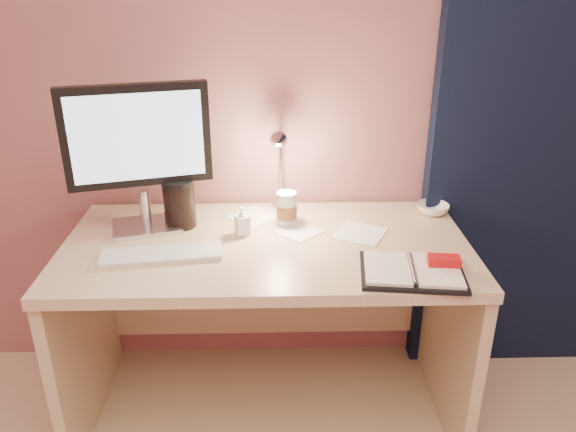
{
  "coord_description": "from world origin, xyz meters",
  "views": [
    {
      "loc": [
        0.03,
        -0.36,
        1.6
      ],
      "look_at": [
        0.07,
        1.33,
        0.85
      ],
      "focal_mm": 35.0,
      "sensor_mm": 36.0,
      "label": 1
    }
  ],
  "objects_px": {
    "keyboard": "(162,255)",
    "lotion_bottle": "(242,221)",
    "dark_jar": "(180,205)",
    "bowl": "(433,209)",
    "coffee_cup": "(287,209)",
    "monitor": "(138,146)",
    "planner": "(415,270)",
    "desk": "(267,287)",
    "desk_lamp": "(283,163)"
  },
  "relations": [
    {
      "from": "desk",
      "to": "lotion_bottle",
      "type": "height_order",
      "value": "lotion_bottle"
    },
    {
      "from": "lotion_bottle",
      "to": "bowl",
      "type": "bearing_deg",
      "value": 12.55
    },
    {
      "from": "dark_jar",
      "to": "keyboard",
      "type": "bearing_deg",
      "value": -96.63
    },
    {
      "from": "planner",
      "to": "desk_lamp",
      "type": "bearing_deg",
      "value": 137.95
    },
    {
      "from": "monitor",
      "to": "bowl",
      "type": "distance_m",
      "value": 1.12
    },
    {
      "from": "keyboard",
      "to": "monitor",
      "type": "bearing_deg",
      "value": 105.13
    },
    {
      "from": "desk",
      "to": "desk_lamp",
      "type": "xyz_separation_m",
      "value": [
        0.06,
        0.15,
        0.44
      ]
    },
    {
      "from": "bowl",
      "to": "lotion_bottle",
      "type": "distance_m",
      "value": 0.74
    },
    {
      "from": "coffee_cup",
      "to": "desk_lamp",
      "type": "distance_m",
      "value": 0.17
    },
    {
      "from": "coffee_cup",
      "to": "desk_lamp",
      "type": "relative_size",
      "value": 0.36
    },
    {
      "from": "bowl",
      "to": "desk",
      "type": "bearing_deg",
      "value": -166.41
    },
    {
      "from": "desk",
      "to": "lotion_bottle",
      "type": "relative_size",
      "value": 13.46
    },
    {
      "from": "bowl",
      "to": "dark_jar",
      "type": "xyz_separation_m",
      "value": [
        -0.95,
        -0.08,
        0.06
      ]
    },
    {
      "from": "desk",
      "to": "dark_jar",
      "type": "distance_m",
      "value": 0.44
    },
    {
      "from": "bowl",
      "to": "coffee_cup",
      "type": "bearing_deg",
      "value": -172.45
    },
    {
      "from": "monitor",
      "to": "planner",
      "type": "height_order",
      "value": "monitor"
    },
    {
      "from": "keyboard",
      "to": "coffee_cup",
      "type": "height_order",
      "value": "coffee_cup"
    },
    {
      "from": "planner",
      "to": "bowl",
      "type": "bearing_deg",
      "value": 75.62
    },
    {
      "from": "keyboard",
      "to": "desk",
      "type": "bearing_deg",
      "value": 19.15
    },
    {
      "from": "coffee_cup",
      "to": "lotion_bottle",
      "type": "relative_size",
      "value": 1.18
    },
    {
      "from": "monitor",
      "to": "keyboard",
      "type": "xyz_separation_m",
      "value": [
        0.09,
        -0.22,
        -0.31
      ]
    },
    {
      "from": "keyboard",
      "to": "lotion_bottle",
      "type": "relative_size",
      "value": 3.76
    },
    {
      "from": "keyboard",
      "to": "planner",
      "type": "xyz_separation_m",
      "value": [
        0.8,
        -0.13,
        0.0
      ]
    },
    {
      "from": "monitor",
      "to": "keyboard",
      "type": "distance_m",
      "value": 0.39
    },
    {
      "from": "coffee_cup",
      "to": "desk",
      "type": "bearing_deg",
      "value": -133.06
    },
    {
      "from": "keyboard",
      "to": "dark_jar",
      "type": "distance_m",
      "value": 0.25
    },
    {
      "from": "desk",
      "to": "keyboard",
      "type": "height_order",
      "value": "keyboard"
    },
    {
      "from": "keyboard",
      "to": "coffee_cup",
      "type": "distance_m",
      "value": 0.49
    },
    {
      "from": "bowl",
      "to": "dark_jar",
      "type": "bearing_deg",
      "value": -174.91
    },
    {
      "from": "coffee_cup",
      "to": "keyboard",
      "type": "bearing_deg",
      "value": -148.79
    },
    {
      "from": "bowl",
      "to": "planner",
      "type": "bearing_deg",
      "value": -111.01
    },
    {
      "from": "desk",
      "to": "dark_jar",
      "type": "relative_size",
      "value": 8.69
    },
    {
      "from": "lotion_bottle",
      "to": "monitor",
      "type": "bearing_deg",
      "value": 171.35
    },
    {
      "from": "bowl",
      "to": "dark_jar",
      "type": "relative_size",
      "value": 0.76
    },
    {
      "from": "desk_lamp",
      "to": "lotion_bottle",
      "type": "bearing_deg",
      "value": -128.55
    },
    {
      "from": "monitor",
      "to": "dark_jar",
      "type": "bearing_deg",
      "value": -4.1
    },
    {
      "from": "dark_jar",
      "to": "bowl",
      "type": "bearing_deg",
      "value": 5.09
    },
    {
      "from": "desk",
      "to": "bowl",
      "type": "height_order",
      "value": "bowl"
    },
    {
      "from": "coffee_cup",
      "to": "lotion_bottle",
      "type": "bearing_deg",
      "value": -151.49
    },
    {
      "from": "coffee_cup",
      "to": "lotion_bottle",
      "type": "height_order",
      "value": "coffee_cup"
    },
    {
      "from": "monitor",
      "to": "keyboard",
      "type": "height_order",
      "value": "monitor"
    },
    {
      "from": "monitor",
      "to": "dark_jar",
      "type": "relative_size",
      "value": 3.25
    },
    {
      "from": "planner",
      "to": "lotion_bottle",
      "type": "xyz_separation_m",
      "value": [
        -0.55,
        0.3,
        0.04
      ]
    },
    {
      "from": "keyboard",
      "to": "dark_jar",
      "type": "bearing_deg",
      "value": 75.73
    },
    {
      "from": "keyboard",
      "to": "desk_lamp",
      "type": "bearing_deg",
      "value": 31.07
    },
    {
      "from": "dark_jar",
      "to": "monitor",
      "type": "bearing_deg",
      "value": -169.24
    },
    {
      "from": "lotion_bottle",
      "to": "coffee_cup",
      "type": "bearing_deg",
      "value": 28.51
    },
    {
      "from": "planner",
      "to": "desk_lamp",
      "type": "xyz_separation_m",
      "value": [
        -0.4,
        0.46,
        0.2
      ]
    },
    {
      "from": "desk_lamp",
      "to": "bowl",
      "type": "bearing_deg",
      "value": 4.62
    },
    {
      "from": "planner",
      "to": "monitor",
      "type": "bearing_deg",
      "value": 165.26
    }
  ]
}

